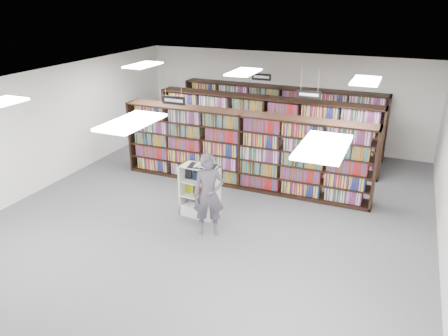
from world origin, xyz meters
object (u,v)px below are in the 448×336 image
at_px(bookshelf_row_near, 242,150).
at_px(endcap_display, 201,198).
at_px(open_book, 202,165).
at_px(shopper, 209,195).

relative_size(bookshelf_row_near, endcap_display, 5.40).
xyz_separation_m(bookshelf_row_near, endcap_display, (-0.29, -2.02, -0.60)).
bearing_deg(open_book, bookshelf_row_near, 75.58).
distance_m(endcap_display, shopper, 0.99).
height_order(endcap_display, open_book, open_book).
xyz_separation_m(endcap_display, shopper, (0.53, -0.68, 0.49)).
xyz_separation_m(open_book, shopper, (0.47, -0.65, -0.39)).
height_order(bookshelf_row_near, open_book, bookshelf_row_near).
bearing_deg(endcap_display, bookshelf_row_near, 86.51).
bearing_deg(shopper, endcap_display, 103.29).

